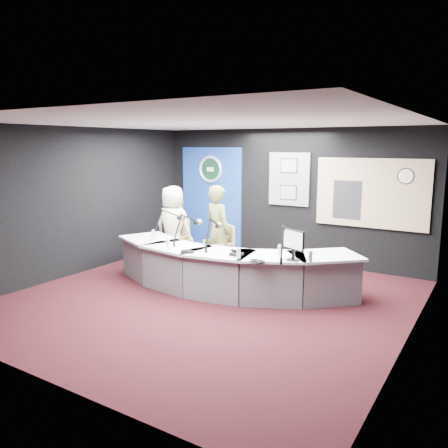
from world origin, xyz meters
The scene contains 33 objects.
ground centered at (0.00, 0.00, 0.00)m, with size 6.00×6.00×0.00m, color black.
ceiling centered at (0.00, 0.00, 2.80)m, with size 6.00×6.00×0.02m, color silver.
wall_back centered at (0.00, 3.00, 1.40)m, with size 6.00×0.02×2.80m, color black.
wall_front centered at (0.00, -3.00, 1.40)m, with size 6.00×0.02×2.80m, color black.
wall_left centered at (-3.00, 0.00, 1.40)m, with size 0.02×6.00×2.80m, color black.
wall_right centered at (3.00, 0.00, 1.40)m, with size 0.02×6.00×2.80m, color black.
broadcast_desk centered at (-0.05, 0.55, 0.38)m, with size 4.50×1.90×0.75m, color silver, non-canonical shape.
backdrop_panel centered at (-1.90, 2.97, 1.25)m, with size 1.60×0.05×2.30m, color navy.
agency_seal centered at (-1.90, 2.93, 1.90)m, with size 0.63×0.63×0.07m, color silver.
seal_center centered at (-1.90, 2.94, 1.90)m, with size 0.48×0.48×0.01m, color black.
pinboard centered at (0.05, 2.97, 1.75)m, with size 0.90×0.04×1.10m, color slate.
framed_photo_upper centered at (0.05, 2.94, 2.03)m, with size 0.34×0.02×0.27m, color #7F735C.
framed_photo_lower centered at (0.05, 2.94, 1.47)m, with size 0.34×0.02×0.27m, color #7F735C.
booth_window_frame centered at (1.75, 2.97, 1.55)m, with size 2.12×0.06×1.32m, color tan.
booth_glow centered at (1.75, 2.96, 1.55)m, with size 2.00×0.02×1.20m, color #D5A687.
equipment_rack centered at (1.30, 2.94, 1.40)m, with size 0.55×0.02×0.75m, color black.
wall_clock centered at (2.35, 2.94, 1.90)m, with size 0.28×0.28×0.01m, color white.
armchair_left centered at (-1.73, 1.31, 0.51)m, with size 0.57×0.57×1.02m, color tan, non-canonical shape.
armchair_right centered at (-0.63, 1.28, 0.45)m, with size 0.51×0.51×0.90m, color tan, non-canonical shape.
draped_jacket centered at (-1.77, 1.56, 0.62)m, with size 0.50×0.10×0.70m, color gray.
person_man centered at (-1.73, 1.31, 0.83)m, with size 0.81×0.53×1.66m, color beige.
person_woman centered at (-0.63, 1.28, 0.86)m, with size 0.63×0.41×1.72m, color brown.
computer_monitor centered at (1.29, 0.37, 1.07)m, with size 0.41×0.02×0.28m, color black.
desk_phone centered at (0.43, 0.17, 0.78)m, with size 0.18×0.15×0.05m, color black.
headphones_near centered at (0.89, -0.01, 0.77)m, with size 0.22×0.22×0.04m, color black.
headphones_far centered at (-0.35, -0.07, 0.77)m, with size 0.24×0.24×0.04m, color black.
paper_stack centered at (-1.33, 0.58, 0.75)m, with size 0.23×0.32×0.00m, color white.
notepad centered at (-0.52, 0.36, 0.75)m, with size 0.23×0.32×0.00m, color white.
boom_mic_a centered at (-1.38, 0.74, 1.05)m, with size 0.36×0.69×0.60m, color black, non-canonical shape.
boom_mic_b centered at (-0.76, 0.47, 1.05)m, with size 0.22×0.73×0.60m, color black, non-canonical shape.
boom_mic_c centered at (-0.16, 0.38, 1.05)m, with size 0.26×0.72×0.60m, color black, non-canonical shape.
boom_mic_d centered at (1.14, 0.36, 1.05)m, with size 0.31×0.71×0.60m, color black, non-canonical shape.
water_bottles centered at (0.02, 0.26, 0.84)m, with size 3.11×0.58×0.18m, color silver, non-canonical shape.
Camera 1 is at (3.87, -5.72, 2.46)m, focal length 36.00 mm.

